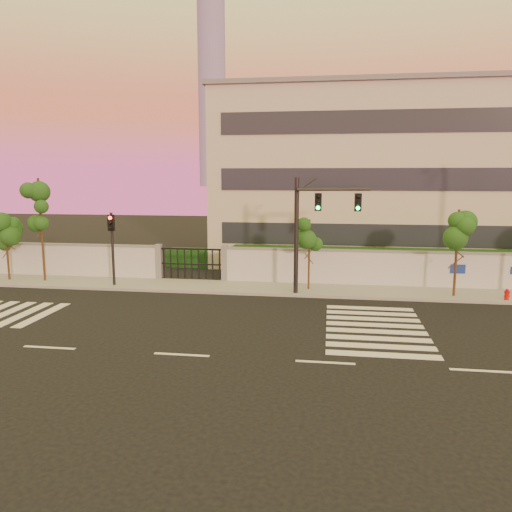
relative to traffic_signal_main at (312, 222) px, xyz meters
The scene contains 14 objects.
ground 10.97m from the traffic_signal_main, 113.69° to the right, with size 120.00×120.00×0.00m, color black.
sidewalk 5.72m from the traffic_signal_main, 165.01° to the left, with size 60.00×3.00×0.15m, color gray.
perimeter_wall 5.55m from the traffic_signal_main, 147.06° to the left, with size 60.00×0.36×2.20m.
hedge_row 6.83m from the traffic_signal_main, 118.97° to the left, with size 41.00×4.25×1.80m.
institutional_building 13.69m from the traffic_signal_main, 68.83° to the left, with size 24.40×12.40×12.25m.
distant_skyscraper 285.27m from the traffic_signal_main, 104.33° to the left, with size 16.00×16.00×118.00m.
road_markings 8.91m from the traffic_signal_main, 135.33° to the right, with size 57.00×7.62×0.02m.
street_tree_b 17.82m from the traffic_signal_main, behind, with size 1.58×1.26×3.94m.
street_tree_c 15.59m from the traffic_signal_main, behind, with size 1.58×1.26×6.09m.
street_tree_d 1.44m from the traffic_signal_main, 96.71° to the left, with size 1.33×1.06×3.93m.
street_tree_e 7.34m from the traffic_signal_main, ahead, with size 1.59×1.27×4.55m.
traffic_signal_main is the anchor object (origin of this frame).
traffic_signal_secondary 11.08m from the traffic_signal_main, behind, with size 0.33×0.33×4.22m.
fire_hydrant 10.29m from the traffic_signal_main, ahead, with size 0.27×0.27×0.71m.
Camera 1 is at (5.04, -16.15, 6.21)m, focal length 35.00 mm.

